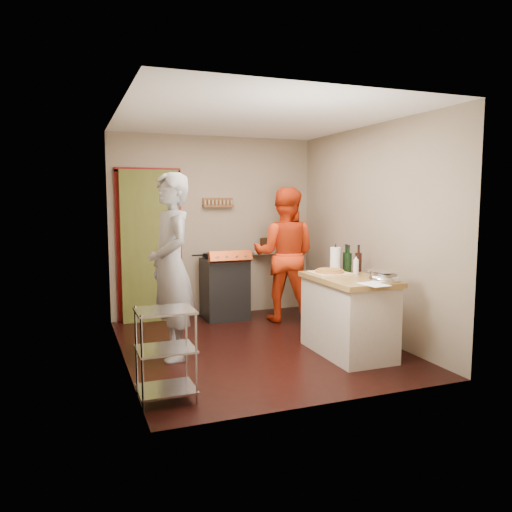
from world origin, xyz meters
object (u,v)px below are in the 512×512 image
Objects in this scene: person_stripe at (171,266)px; wire_shelving at (166,350)px; person_red at (285,255)px; island at (349,313)px; stove at (225,287)px.

wire_shelving is at bearing -19.87° from person_stripe.
person_stripe is 2.11m from person_red.
island is 2.00m from person_stripe.
wire_shelving is at bearing -164.77° from island.
stove is 1.89m from person_stripe.
island is 0.63× the size of person_stripe.
person_red reaches higher than wire_shelving.
island reaches higher than wire_shelving.
person_stripe is (0.28, 1.14, 0.55)m from wire_shelving.
island is 1.73m from person_red.
person_red is (-0.03, 1.66, 0.47)m from island.
stove is 2.94m from wire_shelving.
island is at bearing 121.45° from person_red.
island is (2.12, 0.58, 0.02)m from wire_shelving.
island is 0.67× the size of person_red.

